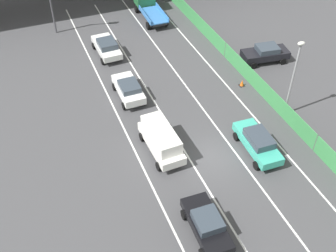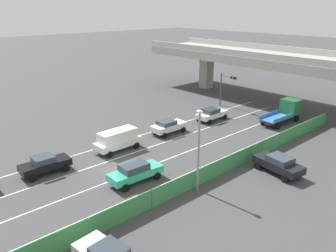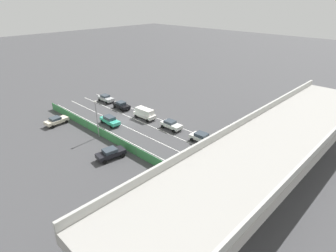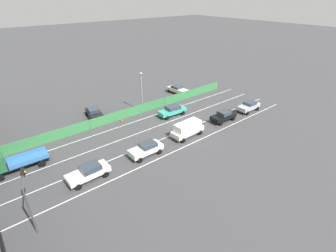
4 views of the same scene
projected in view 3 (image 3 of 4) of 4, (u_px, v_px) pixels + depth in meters
ground_plane at (125, 120)px, 54.98m from camera, size 300.00×300.00×0.00m
lane_line_left_edge at (161, 120)px, 55.25m from camera, size 0.14×45.70×0.01m
lane_line_mid_left at (148, 125)px, 53.04m from camera, size 0.14×45.70×0.01m
lane_line_mid_right at (135, 131)px, 50.82m from camera, size 0.14×45.70×0.01m
lane_line_right_edge at (120, 137)px, 48.60m from camera, size 0.14×45.70×0.01m
elevated_overpass at (275, 142)px, 33.67m from camera, size 50.62×9.93×7.92m
green_fence at (109, 137)px, 46.94m from camera, size 0.10×41.80×1.51m
car_hatchback_white at (171, 124)px, 51.12m from camera, size 2.00×4.24×1.58m
car_van_white at (145, 113)px, 55.29m from camera, size 2.15×4.88×2.13m
car_taxi_teal at (110, 120)px, 52.87m from camera, size 2.11×4.74×1.67m
car_sedan_white at (202, 138)px, 46.42m from camera, size 2.14×4.58×1.60m
car_sedan_black at (121, 105)px, 60.23m from camera, size 2.09×4.32×1.60m
car_sedan_silver at (106, 98)px, 64.29m from camera, size 1.96×4.29×1.61m
flatbed_truck_blue at (212, 166)px, 37.74m from camera, size 2.47×6.22×2.72m
parked_sedan_cream at (56, 120)px, 52.80m from camera, size 4.44×2.39×1.55m
parked_sedan_dark at (111, 153)px, 41.82m from camera, size 4.58×2.55×1.62m
traffic_light at (245, 130)px, 43.31m from camera, size 3.10×0.90×4.82m
street_lamp at (97, 115)px, 46.89m from camera, size 0.60×0.36×6.66m
traffic_cone at (121, 142)px, 46.36m from camera, size 0.47×0.47×0.61m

